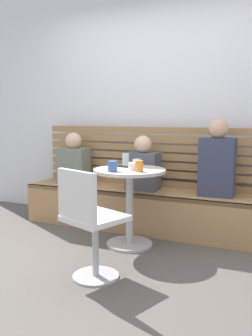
{
  "coord_description": "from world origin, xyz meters",
  "views": [
    {
      "loc": [
        1.39,
        -2.43,
        1.24
      ],
      "look_at": [
        0.03,
        0.66,
        0.75
      ],
      "focal_mm": 39.06,
      "sensor_mm": 36.0,
      "label": 1
    }
  ],
  "objects_px": {
    "cup_glass_tall": "(126,159)",
    "cup_mug_blue": "(113,166)",
    "person_child_middle": "(74,161)",
    "cup_glass_short": "(137,163)",
    "white_chair": "(89,220)",
    "person_adult": "(217,162)",
    "booth_bench": "(143,209)",
    "phone_on_table": "(123,166)",
    "cup_ceramic_white": "(133,166)",
    "cafe_table": "(130,192)",
    "cup_tumbler_orange": "(139,166)",
    "person_child_left": "(143,166)"
  },
  "relations": [
    {
      "from": "cup_glass_tall",
      "to": "cup_mug_blue",
      "type": "bearing_deg",
      "value": -82.1
    },
    {
      "from": "person_child_middle",
      "to": "cup_glass_short",
      "type": "distance_m",
      "value": 1.06
    },
    {
      "from": "white_chair",
      "to": "cup_glass_short",
      "type": "bearing_deg",
      "value": 90.17
    },
    {
      "from": "person_adult",
      "to": "cup_mug_blue",
      "type": "distance_m",
      "value": 1.09
    },
    {
      "from": "booth_bench",
      "to": "person_child_middle",
      "type": "height_order",
      "value": "person_child_middle"
    },
    {
      "from": "booth_bench",
      "to": "phone_on_table",
      "type": "distance_m",
      "value": 0.67
    },
    {
      "from": "booth_bench",
      "to": "person_adult",
      "type": "bearing_deg",
      "value": 1.32
    },
    {
      "from": "person_child_middle",
      "to": "cup_mug_blue",
      "type": "distance_m",
      "value": 1.17
    },
    {
      "from": "cup_ceramic_white",
      "to": "cup_glass_tall",
      "type": "bearing_deg",
      "value": 124.55
    },
    {
      "from": "white_chair",
      "to": "phone_on_table",
      "type": "height_order",
      "value": "white_chair"
    },
    {
      "from": "person_adult",
      "to": "phone_on_table",
      "type": "relative_size",
      "value": 5.42
    },
    {
      "from": "cafe_table",
      "to": "cup_glass_short",
      "type": "xyz_separation_m",
      "value": [
        0.01,
        0.14,
        0.26
      ]
    },
    {
      "from": "white_chair",
      "to": "cup_glass_tall",
      "type": "height_order",
      "value": "cup_glass_tall"
    },
    {
      "from": "cup_ceramic_white",
      "to": "phone_on_table",
      "type": "height_order",
      "value": "cup_ceramic_white"
    },
    {
      "from": "booth_bench",
      "to": "cup_tumbler_orange",
      "type": "distance_m",
      "value": 0.88
    },
    {
      "from": "cup_mug_blue",
      "to": "person_child_middle",
      "type": "bearing_deg",
      "value": 139.02
    },
    {
      "from": "cafe_table",
      "to": "booth_bench",
      "type": "bearing_deg",
      "value": 96.6
    },
    {
      "from": "cup_glass_tall",
      "to": "phone_on_table",
      "type": "xyz_separation_m",
      "value": [
        0.02,
        -0.12,
        -0.06
      ]
    },
    {
      "from": "person_child_left",
      "to": "cup_glass_short",
      "type": "bearing_deg",
      "value": -77.99
    },
    {
      "from": "person_child_middle",
      "to": "cup_glass_tall",
      "type": "relative_size",
      "value": 4.98
    },
    {
      "from": "person_child_middle",
      "to": "phone_on_table",
      "type": "distance_m",
      "value": 0.96
    },
    {
      "from": "cup_ceramic_white",
      "to": "cup_mug_blue",
      "type": "height_order",
      "value": "cup_mug_blue"
    },
    {
      "from": "cup_glass_short",
      "to": "phone_on_table",
      "type": "distance_m",
      "value": 0.14
    },
    {
      "from": "booth_bench",
      "to": "cafe_table",
      "type": "height_order",
      "value": "cafe_table"
    },
    {
      "from": "person_adult",
      "to": "white_chair",
      "type": "bearing_deg",
      "value": -117.29
    },
    {
      "from": "cup_glass_short",
      "to": "cup_mug_blue",
      "type": "xyz_separation_m",
      "value": [
        -0.09,
        -0.34,
        0.01
      ]
    },
    {
      "from": "cafe_table",
      "to": "person_child_middle",
      "type": "height_order",
      "value": "person_child_middle"
    },
    {
      "from": "cafe_table",
      "to": "cup_ceramic_white",
      "type": "relative_size",
      "value": 9.25
    },
    {
      "from": "person_adult",
      "to": "person_child_middle",
      "type": "xyz_separation_m",
      "value": [
        -1.67,
        0.02,
        -0.08
      ]
    },
    {
      "from": "booth_bench",
      "to": "cup_mug_blue",
      "type": "relative_size",
      "value": 28.42
    },
    {
      "from": "cafe_table",
      "to": "cup_glass_tall",
      "type": "relative_size",
      "value": 6.17
    },
    {
      "from": "cup_mug_blue",
      "to": "white_chair",
      "type": "bearing_deg",
      "value": -81.17
    },
    {
      "from": "person_child_middle",
      "to": "person_child_left",
      "type": "bearing_deg",
      "value": -2.62
    },
    {
      "from": "booth_bench",
      "to": "person_child_middle",
      "type": "bearing_deg",
      "value": 177.49
    },
    {
      "from": "white_chair",
      "to": "cup_mug_blue",
      "type": "distance_m",
      "value": 0.7
    },
    {
      "from": "cafe_table",
      "to": "cup_glass_short",
      "type": "relative_size",
      "value": 9.25
    },
    {
      "from": "white_chair",
      "to": "cup_tumbler_orange",
      "type": "xyz_separation_m",
      "value": [
        0.12,
        0.7,
        0.33
      ]
    },
    {
      "from": "booth_bench",
      "to": "phone_on_table",
      "type": "height_order",
      "value": "phone_on_table"
    },
    {
      "from": "cup_mug_blue",
      "to": "person_child_left",
      "type": "bearing_deg",
      "value": 89.13
    },
    {
      "from": "person_adult",
      "to": "cup_glass_short",
      "type": "height_order",
      "value": "person_adult"
    },
    {
      "from": "cup_ceramic_white",
      "to": "person_child_middle",
      "type": "bearing_deg",
      "value": 148.66
    },
    {
      "from": "cafe_table",
      "to": "person_child_left",
      "type": "bearing_deg",
      "value": 97.45
    },
    {
      "from": "cup_glass_tall",
      "to": "cup_tumbler_orange",
      "type": "bearing_deg",
      "value": -50.51
    },
    {
      "from": "booth_bench",
      "to": "cup_tumbler_orange",
      "type": "xyz_separation_m",
      "value": [
        0.2,
        -0.63,
        0.57
      ]
    },
    {
      "from": "cup_ceramic_white",
      "to": "cup_tumbler_orange",
      "type": "xyz_separation_m",
      "value": [
        0.09,
        -0.06,
        0.02
      ]
    },
    {
      "from": "cup_glass_tall",
      "to": "white_chair",
      "type": "bearing_deg",
      "value": -81.55
    },
    {
      "from": "cup_glass_tall",
      "to": "person_child_middle",
      "type": "bearing_deg",
      "value": 157.64
    },
    {
      "from": "cup_mug_blue",
      "to": "cafe_table",
      "type": "bearing_deg",
      "value": 68.38
    },
    {
      "from": "phone_on_table",
      "to": "cup_glass_short",
      "type": "bearing_deg",
      "value": -62.68
    },
    {
      "from": "booth_bench",
      "to": "cup_ceramic_white",
      "type": "xyz_separation_m",
      "value": [
        0.11,
        -0.58,
        0.55
      ]
    }
  ]
}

